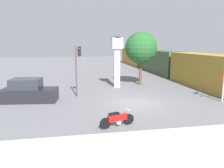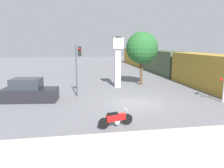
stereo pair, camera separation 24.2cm
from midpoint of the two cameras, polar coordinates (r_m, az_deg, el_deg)
The scene contains 9 objects.
ground_plane at distance 16.71m, azimuth 5.85°, elevation -4.96°, with size 120.00×120.00×0.00m, color slate.
sidewalk_strip at distance 9.46m, azimuth 21.00°, elevation -17.89°, with size 36.00×6.00×0.10m.
motorcycle at distance 11.93m, azimuth 0.79°, elevation -9.11°, with size 1.99×0.74×0.90m.
clock_tower at distance 22.23m, azimuth 0.95°, elevation 7.94°, with size 1.26×1.26×5.23m.
freight_train at distance 35.10m, azimuth 12.03°, elevation 5.80°, with size 2.80×39.56×3.40m.
traffic_light at distance 18.38m, azimuth -9.32°, elevation 5.75°, with size 0.50×0.35×4.31m.
railroad_crossing_signal at distance 18.65m, azimuth 26.94°, elevation 1.16°, with size 0.90×0.82×3.24m.
street_tree at distance 23.79m, azimuth 7.30°, elevation 9.31°, with size 3.42×3.42×5.70m.
parked_car at distance 18.15m, azimuth -21.31°, elevation -1.95°, with size 4.38×2.27×1.80m.
Camera 1 is at (-4.69, -15.43, 4.44)m, focal length 35.00 mm.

